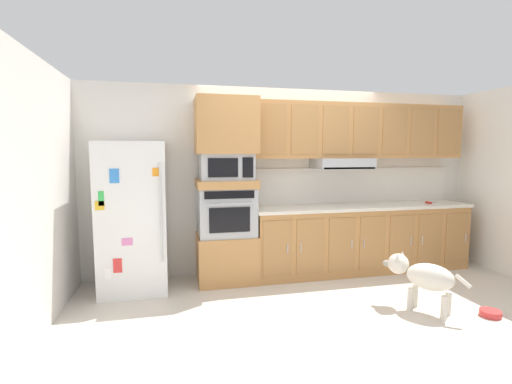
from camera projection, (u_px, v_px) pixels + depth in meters
ground_plane at (317, 296)px, 4.19m from camera, size 9.60×9.60×0.00m
back_kitchen_wall at (288, 180)px, 5.13m from camera, size 6.20×0.12×2.50m
side_panel_left at (41, 194)px, 3.44m from camera, size 0.12×7.10×2.50m
refrigerator at (133, 217)px, 4.30m from camera, size 0.76×0.73×1.76m
oven_base_cabinet at (227, 257)px, 4.68m from camera, size 0.74×0.62×0.60m
built_in_oven at (226, 211)px, 4.61m from camera, size 0.70×0.62×0.60m
appliance_mid_shelf at (226, 184)px, 4.57m from camera, size 0.74×0.62×0.10m
microwave at (226, 167)px, 4.55m from camera, size 0.64×0.54×0.32m
appliance_upper_cabinet at (225, 126)px, 4.50m from camera, size 0.74×0.62×0.68m
lower_cabinet_run at (361, 239)px, 5.07m from camera, size 3.03×0.63×0.88m
countertop_slab at (362, 206)px, 5.03m from camera, size 3.07×0.64×0.04m
backsplash_panel at (352, 185)px, 5.28m from camera, size 3.07×0.02×0.50m
upper_cabinet_with_hood at (358, 133)px, 5.03m from camera, size 3.03×0.48×0.88m
screwdriver at (429, 203)px, 5.15m from camera, size 0.15×0.14×0.03m
dog at (422, 275)px, 3.75m from camera, size 0.57×0.73×0.58m
dog_food_bowl at (490, 313)px, 3.66m from camera, size 0.20×0.20×0.06m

